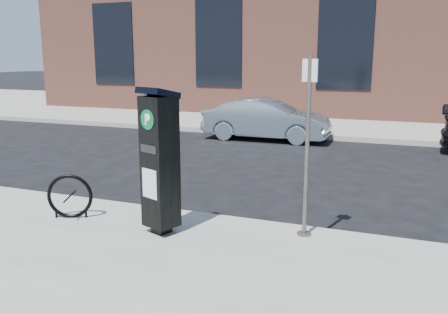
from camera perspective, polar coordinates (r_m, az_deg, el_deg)
The scene contains 9 objects.
ground at distance 7.07m, azimuth 0.44°, elevation -8.41°, with size 120.00×120.00×0.00m, color black.
sidewalk_far at distance 20.47m, azimuth 14.66°, elevation 4.85°, with size 60.00×12.00×0.15m, color gray.
curb_near at distance 7.03m, azimuth 0.38°, elevation -7.89°, with size 60.00×0.12×0.16m, color #9E9B93.
curb_far at distance 14.61m, azimuth 11.78°, elevation 2.28°, with size 60.00×0.12×0.16m, color #9E9B93.
building at distance 23.37m, azimuth 16.14°, elevation 15.61°, with size 28.00×10.05×8.25m.
parking_kiosk at distance 6.21m, azimuth -7.74°, elevation -0.40°, with size 0.56×0.53×1.94m.
sign_pole at distance 6.12m, azimuth 9.97°, elevation 0.90°, with size 0.20×0.19×2.33m.
bike_rack at distance 7.25m, azimuth -18.05°, elevation -4.60°, with size 0.63×0.31×0.66m.
car_silver at distance 14.28m, azimuth 5.10°, elevation 4.47°, with size 1.31×3.75×1.24m, color #879CAC.
Camera 1 is at (2.37, -6.19, 2.46)m, focal length 38.00 mm.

